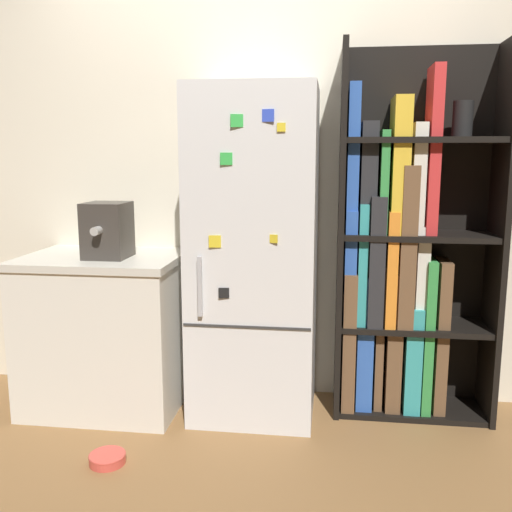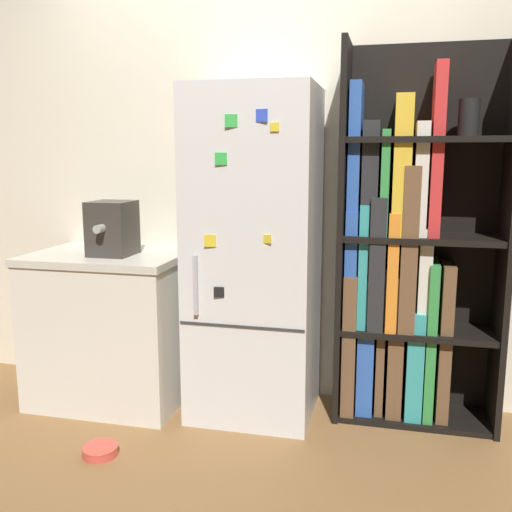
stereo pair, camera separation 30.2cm
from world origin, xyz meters
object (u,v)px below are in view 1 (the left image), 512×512
at_px(bookshelf, 399,259).
at_px(espresso_machine, 107,230).
at_px(pet_bowl, 107,458).
at_px(refrigerator, 254,255).

distance_m(bookshelf, espresso_machine, 1.57).
relative_size(espresso_machine, pet_bowl, 1.73).
bearing_deg(espresso_machine, bookshelf, 8.12).
bearing_deg(espresso_machine, pet_bowl, -72.08).
bearing_deg(bookshelf, espresso_machine, -171.88).
xyz_separation_m(refrigerator, espresso_machine, (-0.78, -0.09, 0.13)).
bearing_deg(bookshelf, refrigerator, -170.65).
relative_size(refrigerator, espresso_machine, 5.93).
height_order(bookshelf, espresso_machine, bookshelf).
xyz_separation_m(refrigerator, bookshelf, (0.77, 0.13, -0.02)).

